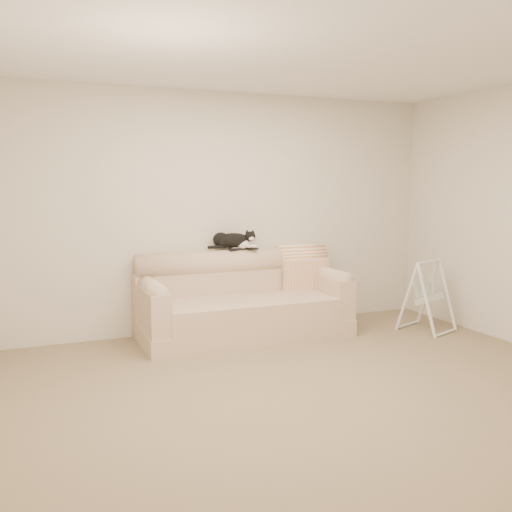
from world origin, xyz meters
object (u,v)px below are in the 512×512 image
Objects in this scene: sofa at (242,303)px; remote_a at (236,249)px; remote_b at (251,248)px; baby_swing at (427,295)px; tuxedo_cat at (233,240)px.

remote_a is (0.02, 0.22, 0.56)m from sofa.
sofa is 0.62m from remote_b.
sofa is 2.04m from baby_swing.
baby_swing is at bearing -23.33° from tuxedo_cat.
sofa reaches higher than baby_swing.
remote_a is 2.16m from baby_swing.
remote_a is at bearing -56.62° from tuxedo_cat.
sofa is at bearing -94.84° from remote_a.
remote_a is 0.24× the size of baby_swing.
tuxedo_cat is (-0.02, 0.04, 0.09)m from remote_a.
remote_b reaches higher than baby_swing.
tuxedo_cat is 2.22m from baby_swing.
baby_swing is (1.96, -0.59, 0.04)m from sofa.
sofa is 13.84× the size of remote_b.
baby_swing is at bearing -16.80° from sofa.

